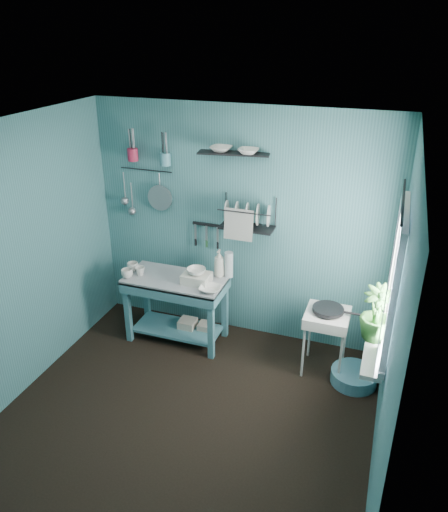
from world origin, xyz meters
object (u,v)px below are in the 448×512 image
(soap_bottle, at_px, (219,263))
(frying_pan, at_px, (328,309))
(hotplate_stand, at_px, (325,342))
(potted_plant, at_px, (377,313))
(storage_tin_large, at_px, (188,328))
(floor_basin, at_px, (354,377))
(work_counter, at_px, (177,309))
(storage_tin_small, at_px, (206,331))
(utensil_cup_magenta, at_px, (133,155))
(mug_left, at_px, (127,274))
(colander, at_px, (160,198))
(dish_rack, at_px, (247,213))
(mug_right, at_px, (133,267))
(mug_mid, at_px, (140,271))
(water_bottle, at_px, (229,265))
(wash_tub, at_px, (196,278))
(utensil_cup_teal, at_px, (165,159))

(soap_bottle, distance_m, frying_pan, 1.23)
(hotplate_stand, relative_size, potted_plant, 1.41)
(storage_tin_large, distance_m, floor_basin, 1.84)
(soap_bottle, bearing_deg, potted_plant, -25.21)
(work_counter, xyz_separation_m, storage_tin_small, (0.30, 0.08, -0.28))
(utensil_cup_magenta, relative_size, floor_basin, 0.29)
(floor_basin, bearing_deg, frying_pan, 161.98)
(work_counter, relative_size, floor_basin, 2.38)
(mug_left, bearing_deg, utensil_cup_magenta, 102.60)
(hotplate_stand, distance_m, colander, 2.28)
(hotplate_stand, relative_size, frying_pan, 2.22)
(mug_left, xyz_separation_m, frying_pan, (2.09, 0.14, -0.09))
(mug_left, distance_m, dish_rack, 1.41)
(hotplate_stand, xyz_separation_m, potted_plant, (0.44, -0.54, 0.73))
(mug_right, relative_size, utensil_cup_magenta, 0.95)
(hotplate_stand, relative_size, storage_tin_small, 3.33)
(mug_left, bearing_deg, mug_mid, 45.00)
(mug_left, height_order, dish_rack, dish_rack)
(water_bottle, bearing_deg, dish_rack, 25.70)
(mug_mid, distance_m, storage_tin_small, 0.98)
(wash_tub, height_order, colander, colander)
(water_bottle, bearing_deg, work_counter, -157.07)
(storage_tin_small, bearing_deg, frying_pan, -4.57)
(wash_tub, distance_m, frying_pan, 1.36)
(mug_left, height_order, storage_tin_large, mug_left)
(mug_left, bearing_deg, work_counter, 18.43)
(floor_basin, bearing_deg, utensil_cup_magenta, 169.25)
(work_counter, xyz_separation_m, dish_rack, (0.69, 0.30, 1.08))
(work_counter, relative_size, potted_plant, 2.24)
(utensil_cup_magenta, height_order, utensil_cup_teal, utensil_cup_magenta)
(soap_bottle, xyz_separation_m, dish_rack, (0.27, 0.10, 0.55))
(hotplate_stand, distance_m, floor_basin, 0.43)
(soap_bottle, height_order, storage_tin_small, soap_bottle)
(work_counter, height_order, potted_plant, potted_plant)
(dish_rack, distance_m, storage_tin_large, 1.49)
(frying_pan, bearing_deg, hotplate_stand, 0.00)
(mug_left, bearing_deg, colander, 73.48)
(mug_left, xyz_separation_m, mug_right, (-0.02, 0.16, 0.00))
(utensil_cup_teal, bearing_deg, mug_right, -128.86)
(mug_left, bearing_deg, frying_pan, 3.71)
(mug_left, distance_m, hotplate_stand, 2.14)
(utensil_cup_teal, bearing_deg, wash_tub, -38.37)
(hotplate_stand, height_order, floor_basin, hotplate_stand)
(work_counter, height_order, utensil_cup_magenta, utensil_cup_magenta)
(soap_bottle, distance_m, water_bottle, 0.10)
(soap_bottle, bearing_deg, wash_tub, -127.69)
(water_bottle, relative_size, potted_plant, 0.59)
(storage_tin_small, bearing_deg, storage_tin_large, -171.47)
(utensil_cup_magenta, relative_size, colander, 0.46)
(utensil_cup_magenta, distance_m, floor_basin, 3.18)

